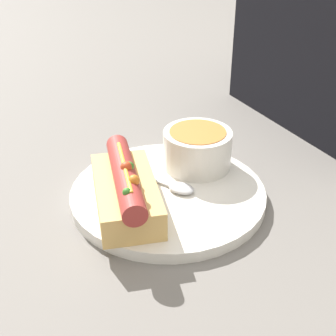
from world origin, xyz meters
name	(u,v)px	position (x,y,z in m)	size (l,w,h in m)	color
ground_plane	(168,199)	(0.00, 0.00, 0.00)	(4.00, 4.00, 0.00)	slate
dinner_plate	(168,194)	(0.00, 0.00, 0.01)	(0.27, 0.27, 0.02)	white
hot_dog	(126,190)	(0.01, -0.07, 0.04)	(0.17, 0.11, 0.07)	#DBAD60
soup_bowl	(197,147)	(-0.04, 0.07, 0.05)	(0.10, 0.10, 0.06)	silver
spoon	(169,184)	(-0.01, 0.00, 0.02)	(0.14, 0.10, 0.01)	#B7B7BC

